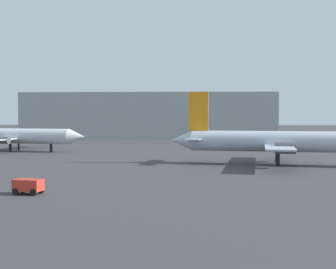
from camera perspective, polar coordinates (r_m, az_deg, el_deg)
name	(u,v)px	position (r m, az deg, el deg)	size (l,w,h in m)	color
airplane_on_taxiway	(285,142)	(61.44, 15.14, -0.90)	(32.67, 20.96, 10.16)	#B2BCCC
airplane_distant	(18,136)	(87.22, -19.08, -0.19)	(27.01, 23.37, 8.68)	silver
baggage_cart	(28,185)	(39.36, -17.91, -6.40)	(2.61, 1.79, 1.30)	red
terminal_building	(149,115)	(136.29, -2.47, 2.54)	(76.81, 18.07, 13.72)	#999EA3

